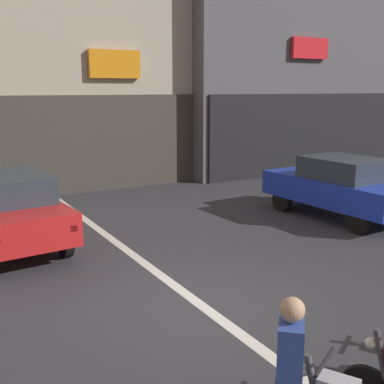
# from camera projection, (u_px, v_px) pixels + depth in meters

# --- Properties ---
(ground_plane) EXTENTS (120.00, 120.00, 0.00)m
(ground_plane) POSITION_uv_depth(u_px,v_px,m) (203.00, 307.00, 7.71)
(ground_plane) COLOR #333338
(lane_centre_line) EXTENTS (0.20, 18.00, 0.01)m
(lane_centre_line) POSITION_uv_depth(u_px,v_px,m) (86.00, 220.00, 12.79)
(lane_centre_line) COLOR silver
(lane_centre_line) RESTS_ON ground
(building_far_right) EXTENTS (10.38, 9.54, 11.57)m
(building_far_right) POSITION_uv_depth(u_px,v_px,m) (246.00, 37.00, 22.91)
(building_far_right) COLOR #56565B
(building_far_right) RESTS_ON ground
(car_red_crossing_near) EXTENTS (2.09, 4.23, 1.64)m
(car_red_crossing_near) POSITION_uv_depth(u_px,v_px,m) (8.00, 208.00, 10.39)
(car_red_crossing_near) COLOR black
(car_red_crossing_near) RESTS_ON ground
(car_blue_parked_kerbside) EXTENTS (1.96, 4.18, 1.64)m
(car_blue_parked_kerbside) POSITION_uv_depth(u_px,v_px,m) (340.00, 185.00, 12.85)
(car_blue_parked_kerbside) COLOR black
(car_blue_parked_kerbside) RESTS_ON ground
(person_by_motorcycles) EXTENTS (0.40, 0.41, 1.67)m
(person_by_motorcycles) POSITION_uv_depth(u_px,v_px,m) (289.00, 383.00, 4.28)
(person_by_motorcycles) COLOR #23232D
(person_by_motorcycles) RESTS_ON ground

